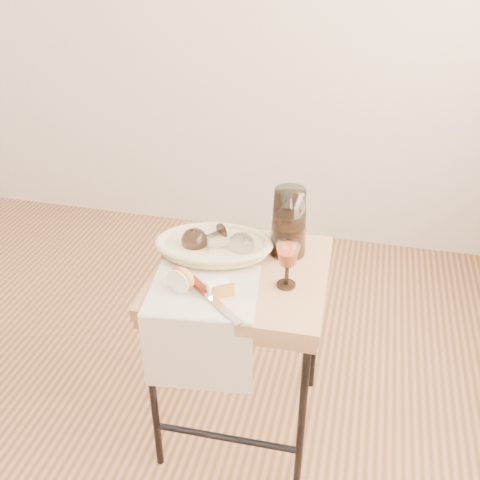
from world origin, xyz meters
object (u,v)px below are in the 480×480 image
(tea_towel, at_px, (204,289))
(bread_basket, at_px, (214,248))
(goblet_lying_a, at_px, (206,237))
(goblet_lying_b, at_px, (227,245))
(wine_goblet, at_px, (287,265))
(table_knife, at_px, (212,297))
(pitcher, at_px, (289,222))
(side_table, at_px, (241,352))
(apple_half, at_px, (182,278))

(tea_towel, height_order, bread_basket, bread_basket)
(bread_basket, xyz_separation_m, goblet_lying_a, (-0.03, 0.01, 0.03))
(bread_basket, height_order, goblet_lying_b, goblet_lying_b)
(wine_goblet, bearing_deg, bread_basket, 155.69)
(wine_goblet, relative_size, table_knife, 0.59)
(table_knife, bearing_deg, pitcher, 103.67)
(pitcher, distance_m, table_knife, 0.37)
(side_table, distance_m, apple_half, 0.43)
(goblet_lying_a, height_order, pitcher, pitcher)
(tea_towel, height_order, apple_half, apple_half)
(goblet_lying_a, height_order, table_knife, goblet_lying_a)
(goblet_lying_a, distance_m, apple_half, 0.23)
(bread_basket, bearing_deg, apple_half, -107.64)
(bread_basket, distance_m, goblet_lying_a, 0.04)
(bread_basket, distance_m, wine_goblet, 0.29)
(tea_towel, bearing_deg, side_table, 50.04)
(bread_basket, bearing_deg, pitcher, 8.60)
(bread_basket, distance_m, pitcher, 0.26)
(goblet_lying_a, bearing_deg, goblet_lying_b, 106.54)
(table_knife, bearing_deg, apple_half, -156.27)
(side_table, xyz_separation_m, pitcher, (0.12, 0.14, 0.45))
(goblet_lying_b, bearing_deg, table_knife, -102.39)
(apple_half, relative_size, table_knife, 0.33)
(goblet_lying_a, bearing_deg, apple_half, 39.13)
(side_table, distance_m, pitcher, 0.49)
(bread_basket, height_order, goblet_lying_a, goblet_lying_a)
(goblet_lying_b, bearing_deg, side_table, -55.21)
(side_table, distance_m, wine_goblet, 0.44)
(wine_goblet, bearing_deg, tea_towel, -160.74)
(apple_half, bearing_deg, tea_towel, 33.23)
(bread_basket, distance_m, goblet_lying_b, 0.06)
(side_table, xyz_separation_m, goblet_lying_a, (-0.14, 0.08, 0.39))
(goblet_lying_b, height_order, table_knife, goblet_lying_b)
(goblet_lying_b, bearing_deg, pitcher, 10.45)
(apple_half, bearing_deg, goblet_lying_b, 83.96)
(tea_towel, distance_m, apple_half, 0.07)
(side_table, distance_m, goblet_lying_a, 0.42)
(apple_half, bearing_deg, side_table, 63.28)
(pitcher, height_order, apple_half, pitcher)
(goblet_lying_b, xyz_separation_m, wine_goblet, (0.21, -0.10, 0.02))
(side_table, distance_m, table_knife, 0.40)
(bread_basket, height_order, table_knife, bread_basket)
(wine_goblet, height_order, apple_half, wine_goblet)
(pitcher, xyz_separation_m, wine_goblet, (0.03, -0.19, -0.04))
(pitcher, bearing_deg, goblet_lying_a, -162.58)
(tea_towel, xyz_separation_m, bread_basket, (-0.03, 0.20, 0.02))
(bread_basket, bearing_deg, goblet_lying_b, -30.43)
(table_knife, bearing_deg, goblet_lying_b, 135.03)
(apple_half, bearing_deg, bread_basket, 98.24)
(pitcher, relative_size, wine_goblet, 1.81)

